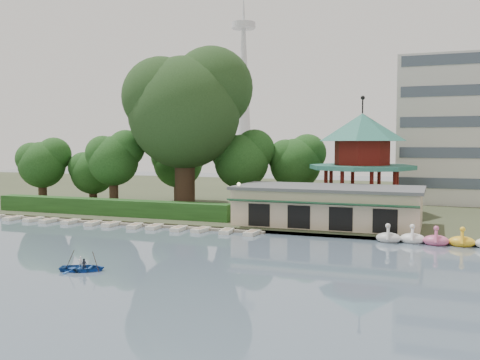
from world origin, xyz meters
The scene contains 14 objects.
ground_plane centered at (0.00, 0.00, 0.00)m, with size 220.00×220.00×0.00m, color slate.
shore centered at (0.00, 52.00, 0.20)m, with size 220.00×70.00×0.40m, color #424930.
embankment centered at (0.00, 17.30, 0.15)m, with size 220.00×0.60×0.30m, color gray.
dock centered at (-12.00, 17.20, 0.12)m, with size 34.00×1.60×0.24m, color gray.
boathouse centered at (10.00, 21.97, 2.37)m, with size 18.60×9.39×3.90m.
pavilion centered at (12.00, 32.00, 7.48)m, with size 12.40×12.40×13.50m.
broadcast_tower centered at (-42.00, 140.00, 33.98)m, with size 8.00×8.00×96.00m.
hedge centered at (-15.00, 20.50, 1.30)m, with size 30.00×2.00×1.80m, color #23521D.
lamp_post centered at (1.50, 19.00, 3.34)m, with size 0.36×0.36×4.28m.
big_tree centered at (-8.81, 28.22, 13.38)m, with size 15.13×14.09×20.22m.
small_trees centered at (-12.99, 31.69, 6.31)m, with size 40.09×16.74×10.00m.
swan_boats centered at (23.81, 16.59, 0.40)m, with size 17.08×2.10×1.92m.
moored_rowboats centered at (-11.50, 15.78, 0.18)m, with size 32.36×2.70×0.36m.
rowboat_with_passengers centered at (-2.12, -1.68, 0.44)m, with size 4.98×4.25×2.01m.
Camera 1 is at (20.36, -31.47, 8.68)m, focal length 40.00 mm.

